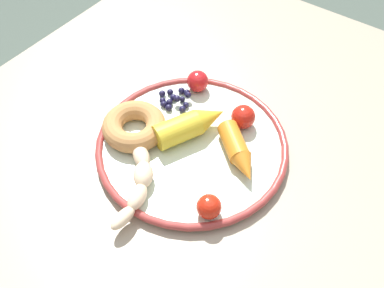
{
  "coord_description": "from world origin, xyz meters",
  "views": [
    {
      "loc": [
        -0.22,
        0.38,
        1.28
      ],
      "look_at": [
        0.03,
        0.03,
        0.75
      ],
      "focal_mm": 39.51,
      "sensor_mm": 36.0,
      "label": 1
    }
  ],
  "objects": [
    {
      "name": "dining_table",
      "position": [
        0.0,
        0.0,
        0.64
      ],
      "size": [
        0.9,
        0.93,
        0.73
      ],
      "color": "tan",
      "rests_on": "ground_plane"
    },
    {
      "name": "blueberry_pile",
      "position": [
        0.11,
        -0.03,
        0.75
      ],
      "size": [
        0.06,
        0.06,
        0.02
      ],
      "color": "#191638",
      "rests_on": "plate"
    },
    {
      "name": "tomato_mid",
      "position": [
        -0.06,
        0.12,
        0.76
      ],
      "size": [
        0.04,
        0.04,
        0.04
      ],
      "primitive_type": "sphere",
      "color": "red",
      "rests_on": "plate"
    },
    {
      "name": "plate",
      "position": [
        0.03,
        0.03,
        0.74
      ],
      "size": [
        0.31,
        0.31,
        0.02
      ],
      "color": "silver",
      "rests_on": "dining_table"
    },
    {
      "name": "banana",
      "position": [
        0.05,
        0.14,
        0.76
      ],
      "size": [
        0.12,
        0.15,
        0.03
      ],
      "color": "beige",
      "rests_on": "plate"
    },
    {
      "name": "donut",
      "position": [
        0.12,
        0.07,
        0.76
      ],
      "size": [
        0.14,
        0.14,
        0.03
      ],
      "primitive_type": "torus",
      "rotation": [
        0.0,
        0.0,
        1.95
      ],
      "color": "#BF854B",
      "rests_on": "plate"
    },
    {
      "name": "carrot_yellow",
      "position": [
        0.05,
        0.01,
        0.77
      ],
      "size": [
        0.09,
        0.13,
        0.04
      ],
      "color": "yellow",
      "rests_on": "plate"
    },
    {
      "name": "tomato_far",
      "position": [
        -0.01,
        -0.05,
        0.77
      ],
      "size": [
        0.04,
        0.04,
        0.04
      ],
      "primitive_type": "sphere",
      "color": "red",
      "rests_on": "plate"
    },
    {
      "name": "carrot_orange",
      "position": [
        -0.04,
        0.01,
        0.76
      ],
      "size": [
        0.11,
        0.1,
        0.03
      ],
      "color": "orange",
      "rests_on": "plate"
    },
    {
      "name": "tomato_near",
      "position": [
        0.1,
        -0.08,
        0.76
      ],
      "size": [
        0.04,
        0.04,
        0.04
      ],
      "primitive_type": "sphere",
      "color": "red",
      "rests_on": "plate"
    }
  ]
}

